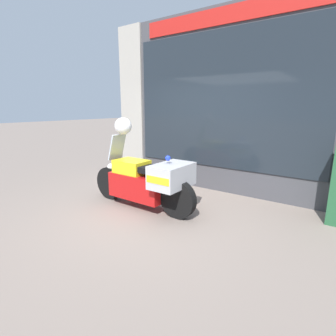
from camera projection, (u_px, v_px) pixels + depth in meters
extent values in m
plane|color=gray|center=(156.00, 214.00, 4.56)|extent=(60.00, 60.00, 0.00)
cube|color=#424247|center=(212.00, 104.00, 5.72)|extent=(5.07, 0.40, 3.75)
cube|color=#A39E93|center=(138.00, 104.00, 6.97)|extent=(0.72, 0.55, 3.75)
cube|color=#1E262D|center=(221.00, 101.00, 5.35)|extent=(4.12, 0.02, 2.75)
cube|color=red|center=(225.00, 15.00, 4.98)|extent=(3.71, 0.03, 0.32)
cube|color=slate|center=(220.00, 177.00, 5.93)|extent=(3.90, 0.30, 0.55)
cube|color=silver|center=(225.00, 131.00, 5.81)|extent=(3.90, 0.02, 1.51)
cube|color=beige|center=(224.00, 96.00, 5.53)|extent=(3.90, 0.30, 0.03)
cube|color=maroon|center=(177.00, 96.00, 6.20)|extent=(0.18, 0.04, 0.05)
cube|color=black|center=(224.00, 94.00, 5.52)|extent=(0.18, 0.04, 0.05)
cube|color=navy|center=(285.00, 93.00, 4.84)|extent=(0.18, 0.04, 0.05)
cube|color=orange|center=(170.00, 153.00, 6.55)|extent=(0.19, 0.02, 0.27)
cube|color=#2D8E42|center=(202.00, 157.00, 6.04)|extent=(0.19, 0.04, 0.27)
cube|color=white|center=(240.00, 162.00, 5.53)|extent=(0.19, 0.02, 0.27)
cube|color=yellow|center=(285.00, 167.00, 5.02)|extent=(0.19, 0.01, 0.27)
cylinder|color=black|center=(110.00, 183.00, 5.27)|extent=(0.65, 0.14, 0.65)
cylinder|color=black|center=(178.00, 199.00, 4.33)|extent=(0.65, 0.14, 0.65)
cube|color=#B71414|center=(139.00, 186.00, 4.81)|extent=(1.11, 0.48, 0.45)
cube|color=yellow|center=(132.00, 167.00, 4.83)|extent=(0.61, 0.43, 0.27)
cube|color=black|center=(149.00, 169.00, 4.58)|extent=(0.65, 0.36, 0.10)
cube|color=#B7B7BC|center=(172.00, 175.00, 4.31)|extent=(0.49, 0.77, 0.38)
cube|color=yellow|center=(172.00, 175.00, 4.31)|extent=(0.44, 0.78, 0.11)
cube|color=#B2BCC6|center=(117.00, 147.00, 4.96)|extent=(0.18, 0.33, 0.49)
sphere|color=white|center=(111.00, 167.00, 5.17)|extent=(0.14, 0.14, 0.14)
sphere|color=blue|center=(168.00, 158.00, 4.30)|extent=(0.09, 0.09, 0.09)
sphere|color=white|center=(123.00, 126.00, 4.76)|extent=(0.31, 0.31, 0.31)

